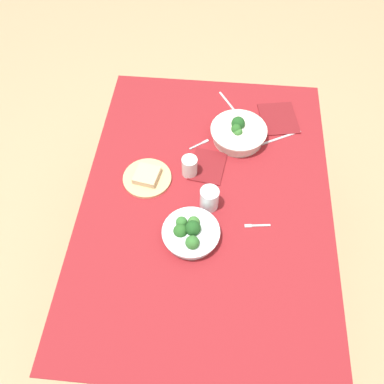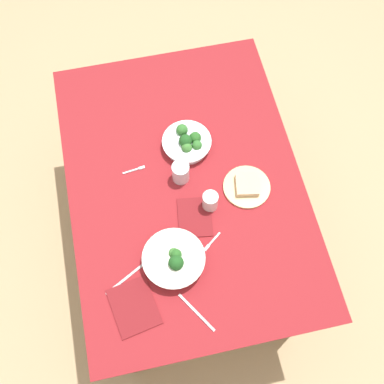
{
  "view_description": "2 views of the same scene",
  "coord_description": "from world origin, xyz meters",
  "views": [
    {
      "loc": [
        -0.95,
        -0.03,
        2.12
      ],
      "look_at": [
        0.03,
        0.06,
        0.71
      ],
      "focal_mm": 38.56,
      "sensor_mm": 36.0,
      "label": 1
    },
    {
      "loc": [
        0.95,
        -0.17,
        2.66
      ],
      "look_at": [
        0.05,
        0.02,
        0.71
      ],
      "focal_mm": 46.2,
      "sensor_mm": 36.0,
      "label": 2
    }
  ],
  "objects": [
    {
      "name": "table_knife_left",
      "position": [
        0.57,
        -0.07,
        0.71
      ],
      "size": [
        0.17,
        0.12,
        0.0
      ],
      "primitive_type": "cube",
      "rotation": [
        0.0,
        0.0,
        3.71
      ],
      "color": "#B7B7BC",
      "rests_on": "dining_table"
    },
    {
      "name": "napkin_folded_lower",
      "position": [
        0.49,
        -0.31,
        0.71
      ],
      "size": [
        0.24,
        0.2,
        0.01
      ],
      "primitive_type": "cube",
      "rotation": [
        0.0,
        0.0,
        0.18
      ],
      "color": "maroon",
      "rests_on": "dining_table"
    },
    {
      "name": "table_knife_right",
      "position": [
        0.37,
        -0.31,
        0.71
      ],
      "size": [
        0.11,
        0.19,
        0.0
      ],
      "primitive_type": "cube",
      "rotation": [
        0.0,
        0.0,
        2.07
      ],
      "color": "#B7B7BC",
      "rests_on": "dining_table"
    },
    {
      "name": "napkin_folded_upper",
      "position": [
        0.17,
        0.01,
        0.71
      ],
      "size": [
        0.2,
        0.17,
        0.01
      ],
      "primitive_type": "cube",
      "rotation": [
        0.0,
        0.0,
        -0.14
      ],
      "color": "maroon",
      "rests_on": "dining_table"
    },
    {
      "name": "bread_side_plate",
      "position": [
        0.08,
        0.26,
        0.72
      ],
      "size": [
        0.21,
        0.21,
        0.04
      ],
      "color": "#D6B27A",
      "rests_on": "dining_table"
    },
    {
      "name": "water_glass_side",
      "position": [
        -0.03,
        -0.01,
        0.76
      ],
      "size": [
        0.08,
        0.08,
        0.1
      ],
      "primitive_type": "cylinder",
      "color": "silver",
      "rests_on": "dining_table"
    },
    {
      "name": "water_glass_center",
      "position": [
        0.13,
        0.08,
        0.75
      ],
      "size": [
        0.07,
        0.07,
        0.09
      ],
      "primitive_type": "cylinder",
      "color": "silver",
      "rests_on": "dining_table"
    },
    {
      "name": "fork_by_far_bowl",
      "position": [
        -0.11,
        -0.2,
        0.71
      ],
      "size": [
        0.02,
        0.1,
        0.0
      ],
      "rotation": [
        0.0,
        0.0,
        1.7
      ],
      "color": "#B7B7BC",
      "rests_on": "dining_table"
    },
    {
      "name": "ground_plane",
      "position": [
        0.0,
        0.0,
        0.0
      ],
      "size": [
        6.0,
        6.0,
        0.0
      ],
      "primitive_type": "plane",
      "color": "tan"
    },
    {
      "name": "dining_table",
      "position": [
        0.0,
        0.0,
        0.61
      ],
      "size": [
        1.47,
        1.02,
        0.71
      ],
      "color": "maroon",
      "rests_on": "ground_plane"
    },
    {
      "name": "broccoli_bowl_near",
      "position": [
        0.35,
        -0.12,
        0.75
      ],
      "size": [
        0.25,
        0.25,
        0.1
      ],
      "color": "silver",
      "rests_on": "dining_table"
    },
    {
      "name": "broccoli_bowl_far",
      "position": [
        -0.18,
        0.05,
        0.74
      ],
      "size": [
        0.22,
        0.22,
        0.09
      ],
      "color": "white",
      "rests_on": "dining_table"
    },
    {
      "name": "fork_by_near_bowl",
      "position": [
        0.3,
        0.05,
        0.71
      ],
      "size": [
        0.07,
        0.09,
        0.0
      ],
      "rotation": [
        0.0,
        0.0,
        5.37
      ],
      "color": "#B7B7BC",
      "rests_on": "dining_table"
    }
  ]
}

